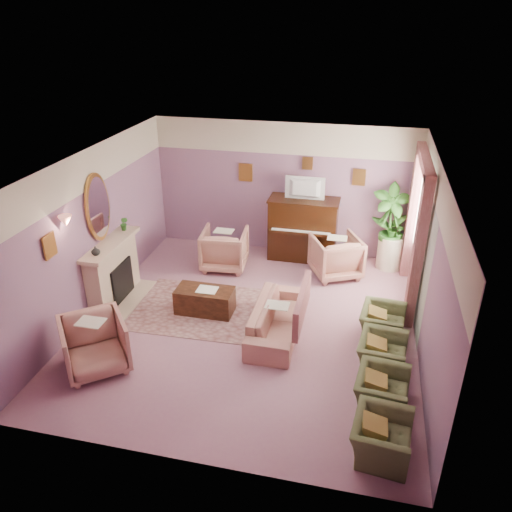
% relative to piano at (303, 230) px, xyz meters
% --- Properties ---
extents(floor, '(5.50, 6.00, 0.01)m').
position_rel_piano_xyz_m(floor, '(-0.50, -2.68, -0.65)').
color(floor, '#9F697C').
rests_on(floor, ground).
extents(ceiling, '(5.50, 6.00, 0.01)m').
position_rel_piano_xyz_m(ceiling, '(-0.50, -2.68, 2.15)').
color(ceiling, white).
rests_on(ceiling, wall_back).
extents(wall_back, '(5.50, 0.02, 2.80)m').
position_rel_piano_xyz_m(wall_back, '(-0.50, 0.32, 0.75)').
color(wall_back, slate).
rests_on(wall_back, floor).
extents(wall_front, '(5.50, 0.02, 2.80)m').
position_rel_piano_xyz_m(wall_front, '(-0.50, -5.68, 0.75)').
color(wall_front, slate).
rests_on(wall_front, floor).
extents(wall_left, '(0.02, 6.00, 2.80)m').
position_rel_piano_xyz_m(wall_left, '(-3.25, -2.68, 0.75)').
color(wall_left, slate).
rests_on(wall_left, floor).
extents(wall_right, '(0.02, 6.00, 2.80)m').
position_rel_piano_xyz_m(wall_right, '(2.25, -2.68, 0.75)').
color(wall_right, slate).
rests_on(wall_right, floor).
extents(picture_rail_band, '(5.50, 0.01, 0.65)m').
position_rel_piano_xyz_m(picture_rail_band, '(-0.50, 0.31, 1.82)').
color(picture_rail_band, beige).
rests_on(picture_rail_band, wall_back).
extents(stripe_panel, '(0.01, 3.00, 2.15)m').
position_rel_piano_xyz_m(stripe_panel, '(2.23, -1.38, 0.42)').
color(stripe_panel, '#A1A797').
rests_on(stripe_panel, wall_right).
extents(fireplace_surround, '(0.30, 1.40, 1.10)m').
position_rel_piano_xyz_m(fireplace_surround, '(-3.09, -2.48, -0.10)').
color(fireplace_surround, '#C8AC8A').
rests_on(fireplace_surround, floor).
extents(fireplace_inset, '(0.18, 0.72, 0.68)m').
position_rel_piano_xyz_m(fireplace_inset, '(-2.99, -2.48, -0.25)').
color(fireplace_inset, black).
rests_on(fireplace_inset, floor).
extents(fire_ember, '(0.06, 0.54, 0.10)m').
position_rel_piano_xyz_m(fire_ember, '(-2.95, -2.48, -0.43)').
color(fire_ember, '#E6592E').
rests_on(fire_ember, floor).
extents(mantel_shelf, '(0.40, 1.55, 0.07)m').
position_rel_piano_xyz_m(mantel_shelf, '(-3.06, -2.48, 0.47)').
color(mantel_shelf, '#C8AC8A').
rests_on(mantel_shelf, fireplace_surround).
extents(hearth, '(0.55, 1.50, 0.02)m').
position_rel_piano_xyz_m(hearth, '(-2.89, -2.48, -0.64)').
color(hearth, '#C8AC8A').
rests_on(hearth, floor).
extents(mirror_frame, '(0.04, 0.72, 1.20)m').
position_rel_piano_xyz_m(mirror_frame, '(-3.20, -2.48, 1.15)').
color(mirror_frame, '#AC7834').
rests_on(mirror_frame, wall_left).
extents(mirror_glass, '(0.01, 0.60, 1.06)m').
position_rel_piano_xyz_m(mirror_glass, '(-3.17, -2.48, 1.15)').
color(mirror_glass, white).
rests_on(mirror_glass, wall_left).
extents(sconce_shade, '(0.20, 0.20, 0.16)m').
position_rel_piano_xyz_m(sconce_shade, '(-3.12, -3.53, 1.33)').
color(sconce_shade, '#E87D66').
rests_on(sconce_shade, wall_left).
extents(piano, '(1.40, 0.60, 1.30)m').
position_rel_piano_xyz_m(piano, '(0.00, 0.00, 0.00)').
color(piano, black).
rests_on(piano, floor).
extents(piano_keyshelf, '(1.30, 0.12, 0.06)m').
position_rel_piano_xyz_m(piano_keyshelf, '(-0.00, -0.35, 0.07)').
color(piano_keyshelf, black).
rests_on(piano_keyshelf, piano).
extents(piano_keys, '(1.20, 0.08, 0.02)m').
position_rel_piano_xyz_m(piano_keys, '(0.00, -0.35, 0.11)').
color(piano_keys, white).
rests_on(piano_keys, piano).
extents(piano_top, '(1.45, 0.65, 0.04)m').
position_rel_piano_xyz_m(piano_top, '(0.00, 0.00, 0.66)').
color(piano_top, black).
rests_on(piano_top, piano).
extents(television, '(0.80, 0.12, 0.48)m').
position_rel_piano_xyz_m(television, '(0.00, -0.05, 0.95)').
color(television, black).
rests_on(television, piano).
extents(print_back_left, '(0.30, 0.03, 0.38)m').
position_rel_piano_xyz_m(print_back_left, '(-1.30, 0.28, 1.07)').
color(print_back_left, '#AC7834').
rests_on(print_back_left, wall_back).
extents(print_back_right, '(0.26, 0.03, 0.34)m').
position_rel_piano_xyz_m(print_back_right, '(1.05, 0.28, 1.13)').
color(print_back_right, '#AC7834').
rests_on(print_back_right, wall_back).
extents(print_back_mid, '(0.22, 0.03, 0.26)m').
position_rel_piano_xyz_m(print_back_mid, '(0.00, 0.28, 1.35)').
color(print_back_mid, '#AC7834').
rests_on(print_back_mid, wall_back).
extents(print_left_wall, '(0.03, 0.28, 0.36)m').
position_rel_piano_xyz_m(print_left_wall, '(-3.21, -3.88, 1.07)').
color(print_left_wall, '#AC7834').
rests_on(print_left_wall, wall_left).
extents(window_blind, '(0.03, 1.40, 1.80)m').
position_rel_piano_xyz_m(window_blind, '(2.20, -1.13, 1.05)').
color(window_blind, silver).
rests_on(window_blind, wall_right).
extents(curtain_left, '(0.16, 0.34, 2.60)m').
position_rel_piano_xyz_m(curtain_left, '(2.12, -2.05, 0.65)').
color(curtain_left, '#905052').
rests_on(curtain_left, floor).
extents(curtain_right, '(0.16, 0.34, 2.60)m').
position_rel_piano_xyz_m(curtain_right, '(2.12, -0.21, 0.65)').
color(curtain_right, '#905052').
rests_on(curtain_right, floor).
extents(pelmet, '(0.16, 2.20, 0.16)m').
position_rel_piano_xyz_m(pelmet, '(2.12, -1.13, 1.91)').
color(pelmet, '#905052').
rests_on(pelmet, wall_right).
extents(mantel_plant, '(0.16, 0.16, 0.28)m').
position_rel_piano_xyz_m(mantel_plant, '(-3.05, -1.93, 0.64)').
color(mantel_plant, '#2B641F').
rests_on(mantel_plant, mantel_shelf).
extents(mantel_vase, '(0.16, 0.16, 0.16)m').
position_rel_piano_xyz_m(mantel_vase, '(-3.05, -2.98, 0.58)').
color(mantel_vase, beige).
rests_on(mantel_vase, mantel_shelf).
extents(area_rug, '(2.55, 1.87, 0.01)m').
position_rel_piano_xyz_m(area_rug, '(-1.36, -2.46, -0.64)').
color(area_rug, '#8E615D').
rests_on(area_rug, floor).
extents(coffee_table, '(1.00, 0.50, 0.45)m').
position_rel_piano_xyz_m(coffee_table, '(-1.35, -2.52, -0.43)').
color(coffee_table, '#371D0F').
rests_on(coffee_table, floor).
extents(table_paper, '(0.35, 0.28, 0.01)m').
position_rel_piano_xyz_m(table_paper, '(-1.30, -2.52, -0.20)').
color(table_paper, white).
rests_on(table_paper, coffee_table).
extents(sofa, '(0.62, 1.85, 0.75)m').
position_rel_piano_xyz_m(sofa, '(-0.00, -2.86, -0.28)').
color(sofa, tan).
rests_on(sofa, floor).
extents(sofa_throw, '(0.09, 1.40, 0.51)m').
position_rel_piano_xyz_m(sofa_throw, '(0.40, -2.86, -0.05)').
color(sofa_throw, '#905052').
rests_on(sofa_throw, sofa).
extents(floral_armchair_left, '(0.88, 0.88, 0.92)m').
position_rel_piano_xyz_m(floral_armchair_left, '(-1.49, -0.80, -0.19)').
color(floral_armchair_left, tan).
rests_on(floral_armchair_left, floor).
extents(floral_armchair_right, '(0.88, 0.88, 0.92)m').
position_rel_piano_xyz_m(floral_armchair_right, '(0.76, -0.63, -0.19)').
color(floral_armchair_right, tan).
rests_on(floral_armchair_right, floor).
extents(floral_armchair_front, '(0.88, 0.88, 0.92)m').
position_rel_piano_xyz_m(floral_armchair_front, '(-2.43, -4.35, -0.19)').
color(floral_armchair_front, tan).
rests_on(floral_armchair_front, floor).
extents(olive_chair_a, '(0.55, 0.78, 0.68)m').
position_rel_piano_xyz_m(olive_chair_a, '(1.68, -5.04, -0.31)').
color(olive_chair_a, '#576137').
rests_on(olive_chair_a, floor).
extents(olive_chair_b, '(0.55, 0.78, 0.68)m').
position_rel_piano_xyz_m(olive_chair_b, '(1.68, -4.22, -0.31)').
color(olive_chair_b, '#576137').
rests_on(olive_chair_b, floor).
extents(olive_chair_c, '(0.55, 0.78, 0.68)m').
position_rel_piano_xyz_m(olive_chair_c, '(1.68, -3.40, -0.31)').
color(olive_chair_c, '#576137').
rests_on(olive_chair_c, floor).
extents(olive_chair_d, '(0.55, 0.78, 0.68)m').
position_rel_piano_xyz_m(olive_chair_d, '(1.68, -2.58, -0.31)').
color(olive_chair_d, '#576137').
rests_on(olive_chair_d, floor).
extents(side_table, '(0.52, 0.52, 0.70)m').
position_rel_piano_xyz_m(side_table, '(1.82, -0.04, -0.30)').
color(side_table, beige).
rests_on(side_table, floor).
extents(side_plant_big, '(0.30, 0.30, 0.34)m').
position_rel_piano_xyz_m(side_plant_big, '(1.82, -0.04, 0.22)').
color(side_plant_big, '#2B641F').
rests_on(side_plant_big, side_table).
extents(side_plant_small, '(0.16, 0.16, 0.28)m').
position_rel_piano_xyz_m(side_plant_small, '(1.94, -0.14, 0.19)').
color(side_plant_small, '#2B641F').
rests_on(side_plant_small, side_table).
extents(palm_pot, '(0.34, 0.34, 0.34)m').
position_rel_piano_xyz_m(palm_pot, '(1.74, -0.06, -0.48)').
color(palm_pot, '#B26E4A').
rests_on(palm_pot, floor).
extents(palm_plant, '(0.76, 0.76, 1.44)m').
position_rel_piano_xyz_m(palm_plant, '(1.74, -0.06, 0.41)').
color(palm_plant, '#2B641F').
rests_on(palm_plant, palm_pot).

